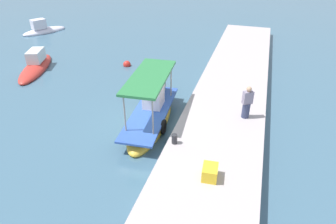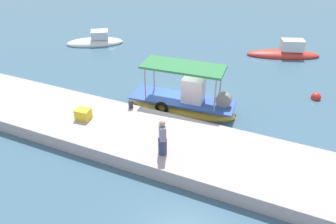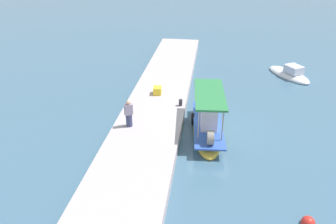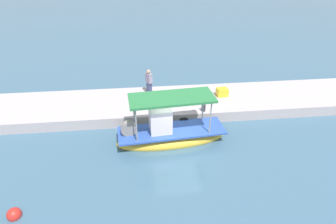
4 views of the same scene
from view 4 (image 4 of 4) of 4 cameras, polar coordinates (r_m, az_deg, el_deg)
ground_plane at (r=15.29m, az=1.81°, el=-6.16°), size 120.00×120.00×0.00m
dock_quay at (r=18.26m, az=0.23°, el=1.63°), size 36.00×3.99×0.65m
main_fishing_boat at (r=15.16m, az=0.32°, el=-4.26°), size 5.93×2.14×2.99m
fisherman_near_bollard at (r=18.62m, az=-3.81°, el=5.84°), size 0.50×0.53×1.64m
mooring_bollard at (r=16.85m, az=7.09°, el=0.87°), size 0.24×0.24×0.44m
cargo_crate at (r=18.78m, az=10.74°, el=3.92°), size 0.73×0.60×0.51m
marker_buoy at (r=13.10m, az=-28.33°, el=-17.55°), size 0.55×0.55×0.55m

